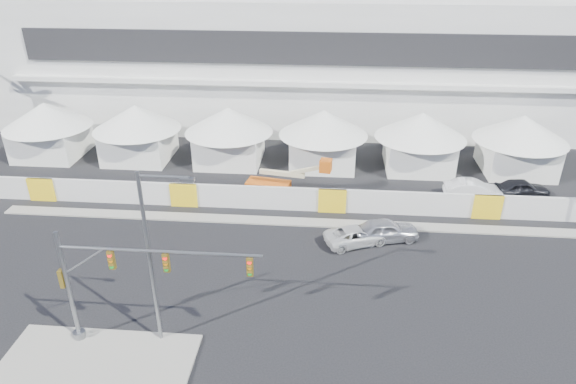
# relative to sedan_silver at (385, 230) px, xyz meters

# --- Properties ---
(ground) EXTENTS (160.00, 160.00, 0.00)m
(ground) POSITION_rel_sedan_silver_xyz_m (-9.87, -10.53, -0.82)
(ground) COLOR black
(ground) RESTS_ON ground
(median_island) EXTENTS (10.00, 5.00, 0.15)m
(median_island) POSITION_rel_sedan_silver_xyz_m (-15.87, -13.53, -0.74)
(median_island) COLOR gray
(median_island) RESTS_ON ground
(far_curb) EXTENTS (80.00, 1.20, 0.12)m
(far_curb) POSITION_rel_sedan_silver_xyz_m (10.13, 1.97, -0.76)
(far_curb) COLOR gray
(far_curb) RESTS_ON ground
(stadium) EXTENTS (80.00, 24.80, 21.98)m
(stadium) POSITION_rel_sedan_silver_xyz_m (-1.16, 30.98, 8.63)
(stadium) COLOR silver
(stadium) RESTS_ON ground
(tent_row) EXTENTS (53.40, 8.40, 5.40)m
(tent_row) POSITION_rel_sedan_silver_xyz_m (-9.37, 13.47, 2.33)
(tent_row) COLOR white
(tent_row) RESTS_ON ground
(hoarding_fence) EXTENTS (70.00, 0.25, 2.00)m
(hoarding_fence) POSITION_rel_sedan_silver_xyz_m (-3.87, 3.97, 0.18)
(hoarding_fence) COLOR silver
(hoarding_fence) RESTS_ON ground
(sedan_silver) EXTENTS (3.02, 5.13, 1.64)m
(sedan_silver) POSITION_rel_sedan_silver_xyz_m (0.00, 0.00, 0.00)
(sedan_silver) COLOR silver
(sedan_silver) RESTS_ON ground
(pickup_curb) EXTENTS (3.84, 5.18, 1.31)m
(pickup_curb) POSITION_rel_sedan_silver_xyz_m (-2.05, -0.58, -0.16)
(pickup_curb) COLOR silver
(pickup_curb) RESTS_ON ground
(lot_car_a) EXTENTS (1.88, 4.84, 1.57)m
(lot_car_a) POSITION_rel_sedan_silver_xyz_m (7.89, 7.30, -0.03)
(lot_car_a) COLOR white
(lot_car_a) RESTS_ON ground
(lot_car_b) EXTENTS (2.26, 4.64, 1.53)m
(lot_car_b) POSITION_rel_sedan_silver_xyz_m (12.09, 7.98, -0.06)
(lot_car_b) COLOR black
(lot_car_b) RESTS_ON ground
(traffic_mast) EXTENTS (10.59, 0.65, 6.72)m
(traffic_mast) POSITION_rel_sedan_silver_xyz_m (-15.15, -11.75, 3.17)
(traffic_mast) COLOR slate
(traffic_mast) RESTS_ON median_island
(streetlight_median) EXTENTS (2.77, 0.28, 10.01)m
(streetlight_median) POSITION_rel_sedan_silver_xyz_m (-12.82, -11.40, 5.08)
(streetlight_median) COLOR gray
(streetlight_median) RESTS_ON median_island
(boom_lift) EXTENTS (7.37, 2.23, 3.67)m
(boom_lift) POSITION_rel_sedan_silver_xyz_m (-8.62, 6.71, 0.17)
(boom_lift) COLOR #CC5913
(boom_lift) RESTS_ON ground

